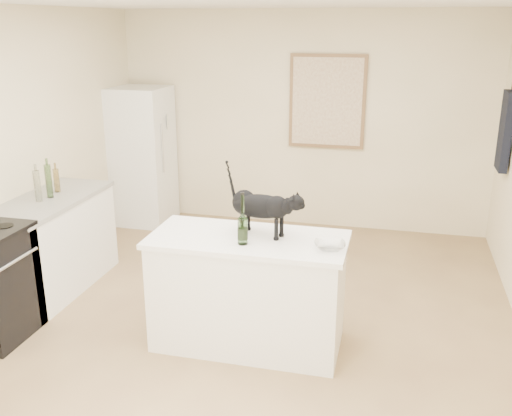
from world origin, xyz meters
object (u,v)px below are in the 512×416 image
at_px(black_cat, 261,209).
at_px(wine_bottle, 243,222).
at_px(fridge, 142,156).
at_px(glass_bowl, 330,246).

distance_m(black_cat, wine_bottle, 0.24).
distance_m(fridge, black_cat, 3.27).
height_order(fridge, wine_bottle, fridge).
bearing_deg(black_cat, wine_bottle, -95.34).
distance_m(fridge, wine_bottle, 3.39).
height_order(fridge, glass_bowl, fridge).
bearing_deg(fridge, wine_bottle, -52.75).
xyz_separation_m(black_cat, wine_bottle, (-0.08, -0.22, -0.03)).
distance_m(wine_bottle, glass_bowl, 0.65).
relative_size(wine_bottle, glass_bowl, 1.55).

